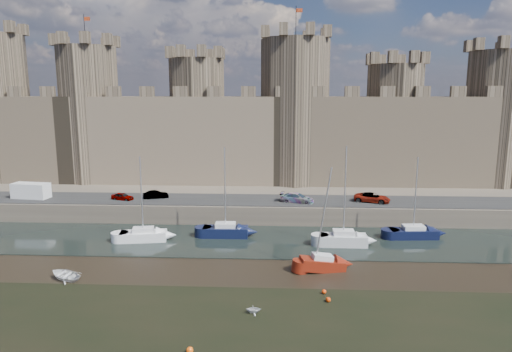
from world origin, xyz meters
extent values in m
cube|color=black|center=(0.00, 24.00, 0.04)|extent=(160.00, 12.00, 0.08)
cube|color=#4C443A|center=(0.00, 60.00, 1.25)|extent=(160.00, 60.00, 2.50)
cube|color=black|center=(0.00, 34.00, 2.55)|extent=(160.00, 7.00, 0.10)
cube|color=#42382B|center=(0.00, 48.00, 9.50)|extent=(100.00, 9.00, 14.00)
cylinder|color=#42382B|center=(-32.00, 48.00, 13.50)|extent=(10.00, 10.00, 22.00)
cylinder|color=black|center=(-32.00, 48.00, 27.00)|extent=(0.10, 0.10, 5.00)
cube|color=#A13415|center=(-31.50, 48.00, 28.80)|extent=(1.00, 0.03, 0.60)
cylinder|color=#42382B|center=(-14.00, 48.00, 12.50)|extent=(9.00, 9.00, 20.00)
cylinder|color=#42382B|center=(2.00, 48.00, 14.00)|extent=(11.00, 11.00, 23.00)
cylinder|color=black|center=(2.00, 48.00, 28.00)|extent=(0.10, 0.10, 5.00)
cube|color=#A13415|center=(2.50, 48.00, 29.80)|extent=(1.00, 0.03, 0.60)
cylinder|color=#42382B|center=(18.00, 48.00, 12.00)|extent=(9.00, 9.00, 19.00)
cylinder|color=#42382B|center=(34.00, 48.00, 13.00)|extent=(10.00, 10.00, 21.00)
imported|color=gray|center=(-22.00, 33.15, 3.03)|extent=(3.34, 2.07, 1.06)
imported|color=gray|center=(-17.64, 34.30, 3.07)|extent=(3.66, 2.27, 1.14)
imported|color=gray|center=(2.01, 32.94, 3.16)|extent=(4.85, 2.91, 1.32)
imported|color=gray|center=(12.11, 33.52, 3.16)|extent=(5.21, 3.63, 1.32)
cube|color=silver|center=(-35.08, 33.50, 3.60)|extent=(5.24, 2.63, 2.20)
cube|color=white|center=(-16.25, 23.29, 0.62)|extent=(5.58, 2.90, 1.08)
cube|color=silver|center=(-16.25, 23.29, 1.41)|extent=(2.56, 1.81, 0.49)
cylinder|color=silver|center=(-16.25, 23.29, 5.59)|extent=(0.14, 0.14, 8.86)
cube|color=black|center=(-6.84, 25.32, 0.67)|extent=(5.42, 2.21, 1.17)
cube|color=silver|center=(-6.84, 25.32, 1.52)|extent=(2.42, 1.51, 0.53)
cylinder|color=silver|center=(-6.84, 25.32, 6.05)|extent=(0.14, 0.14, 9.60)
cube|color=silver|center=(6.85, 22.76, 0.70)|extent=(5.27, 2.09, 1.23)
cube|color=silver|center=(6.85, 22.76, 1.59)|extent=(2.35, 1.45, 0.56)
cylinder|color=silver|center=(6.85, 22.76, 6.36)|extent=(0.14, 0.14, 10.09)
cube|color=black|center=(15.54, 25.93, 0.61)|extent=(5.69, 2.57, 1.06)
cube|color=silver|center=(15.54, 25.93, 1.38)|extent=(2.57, 1.69, 0.48)
cylinder|color=silver|center=(15.54, 25.93, 5.46)|extent=(0.14, 0.14, 8.65)
cube|color=maroon|center=(3.81, 15.41, 0.56)|extent=(4.64, 2.56, 1.12)
cube|color=silver|center=(3.81, 15.41, 1.37)|extent=(2.15, 1.57, 0.51)
cylinder|color=silver|center=(3.81, 15.41, 5.69)|extent=(0.14, 0.14, 9.14)
imported|color=silver|center=(-2.42, 6.21, 0.32)|extent=(1.37, 1.23, 0.64)
imported|color=silver|center=(-20.30, 12.00, 0.31)|extent=(3.58, 3.07, 0.62)
sphere|color=#F4550A|center=(-6.35, 0.41, 0.24)|extent=(0.47, 0.47, 0.47)
sphere|color=red|center=(3.67, 8.51, 0.21)|extent=(0.43, 0.43, 0.43)
sphere|color=#F13D0A|center=(3.47, 10.07, 0.20)|extent=(0.40, 0.40, 0.40)
camera|label=1|loc=(-0.57, -27.07, 17.12)|focal=32.00mm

